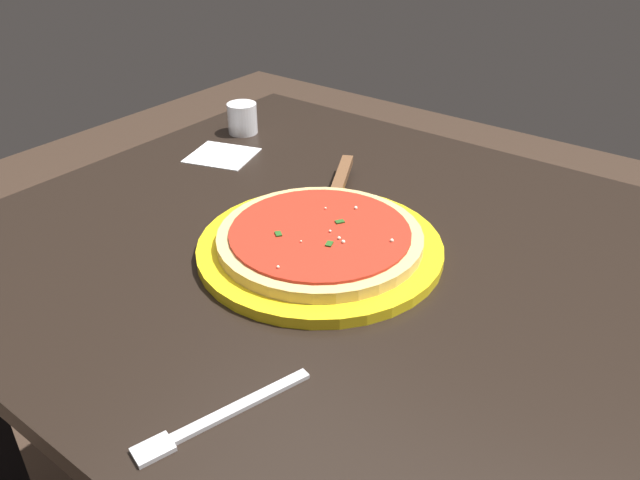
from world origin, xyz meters
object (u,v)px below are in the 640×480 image
at_px(pizza_server, 338,187).
at_px(napkin_folded_right, 222,155).
at_px(serving_plate, 320,248).
at_px(pizza, 320,237).
at_px(cup_small_sauce, 242,118).
at_px(fork, 215,419).

bearing_deg(pizza_server, napkin_folded_right, 178.02).
xyz_separation_m(serving_plate, pizza_server, (-0.07, 0.14, 0.01)).
height_order(pizza, cup_small_sauce, cup_small_sauce).
bearing_deg(cup_small_sauce, serving_plate, -33.89).
distance_m(pizza, napkin_folded_right, 0.37).
relative_size(pizza, cup_small_sauce, 4.73).
bearing_deg(serving_plate, fork, -71.11).
height_order(pizza, pizza_server, pizza).
xyz_separation_m(serving_plate, napkin_folded_right, (-0.34, 0.15, -0.01)).
xyz_separation_m(cup_small_sauce, fork, (0.49, -0.56, -0.03)).
relative_size(pizza, fork, 1.50).
xyz_separation_m(pizza, fork, (0.10, -0.30, -0.02)).
bearing_deg(cup_small_sauce, pizza_server, -20.32).
bearing_deg(pizza_server, fork, -68.35).
relative_size(cup_small_sauce, napkin_folded_right, 0.53).
xyz_separation_m(napkin_folded_right, fork, (0.44, -0.45, 0.00)).
relative_size(serving_plate, napkin_folded_right, 2.99).
height_order(cup_small_sauce, napkin_folded_right, cup_small_sauce).
height_order(pizza_server, cup_small_sauce, cup_small_sauce).
height_order(serving_plate, pizza, pizza).
bearing_deg(pizza_server, pizza, -62.93).
relative_size(pizza, napkin_folded_right, 2.49).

